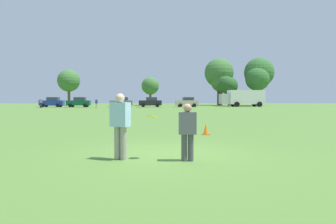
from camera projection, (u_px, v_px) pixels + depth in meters
ground_plane at (167, 154)px, 8.56m from camera, size 179.73×179.73×0.00m
player_thrower at (120, 122)px, 7.77m from camera, size 0.55×0.45×1.71m
player_defender at (187, 129)px, 7.60m from camera, size 0.44×0.26×1.46m
frisbee at (152, 116)px, 7.85m from camera, size 0.28×0.27×0.09m
traffic_cone at (206, 129)px, 13.21m from camera, size 0.32×0.32×0.48m
parked_car_near_left at (52, 102)px, 55.42m from camera, size 4.32×2.44×1.82m
parked_car_mid_left at (79, 102)px, 55.02m from camera, size 4.32×2.44×1.82m
parked_car_center at (122, 102)px, 56.47m from camera, size 4.32×2.44×1.82m
parked_car_mid_right at (150, 102)px, 55.77m from camera, size 4.32×2.44×1.82m
parked_car_near_right at (187, 102)px, 56.57m from camera, size 4.32×2.44×1.82m
box_truck at (243, 98)px, 58.23m from camera, size 8.65×3.39×3.18m
bystander_sideline_watcher at (96, 103)px, 48.55m from camera, size 0.31×0.46×1.53m
bystander_far_jogger at (41, 102)px, 50.64m from camera, size 0.49×0.50×1.62m
tree_west_oak at (69, 81)px, 67.59m from camera, size 4.97×4.97×8.08m
tree_west_maple at (150, 86)px, 70.68m from camera, size 3.97×3.97×6.45m
tree_center_elm at (150, 86)px, 68.08m from camera, size 3.95×3.95×6.41m
tree_east_birch at (219, 73)px, 69.30m from camera, size 6.65×6.65×10.81m
tree_east_oak at (221, 82)px, 68.36m from camera, size 4.80×4.80×7.80m
tree_far_east_pine at (229, 86)px, 65.58m from camera, size 3.90×3.90×6.33m
tree_far_west_pine at (257, 79)px, 65.64m from camera, size 5.21×5.21×8.47m
tree_horizon_center at (259, 73)px, 67.27m from camera, size 6.58×6.58×10.69m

